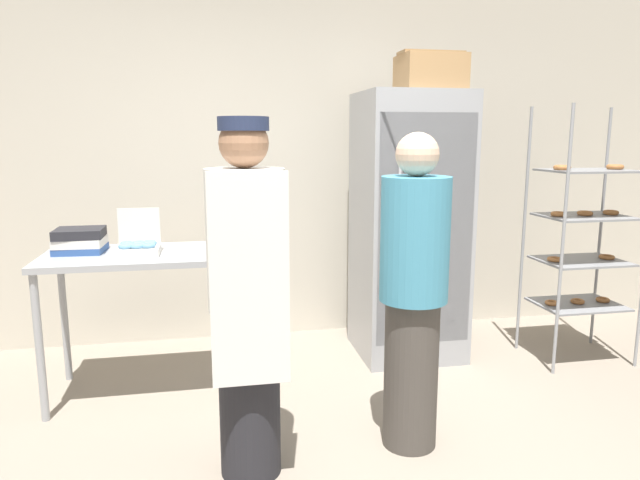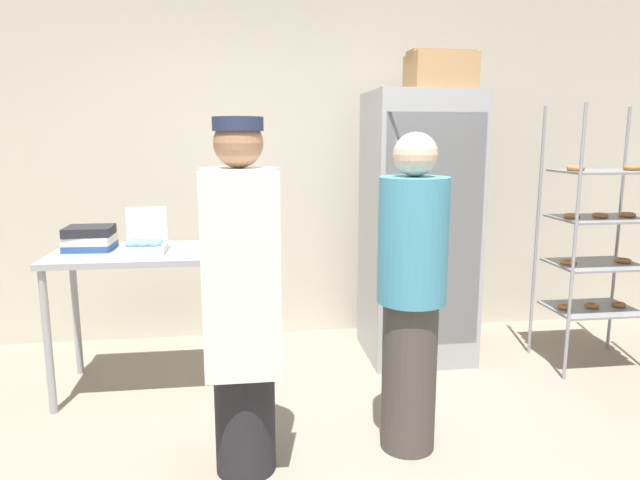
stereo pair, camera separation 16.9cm
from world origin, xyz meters
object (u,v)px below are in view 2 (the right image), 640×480
at_px(binder_stack, 90,238).
at_px(baking_rack, 598,240).
at_px(cardboard_storage_box, 440,71).
at_px(blender_pitcher, 235,225).
at_px(person_customer, 411,293).
at_px(refrigerator, 418,228).
at_px(donut_box, 145,245).
at_px(person_baker, 242,295).

bearing_deg(binder_stack, baking_rack, -1.47).
distance_m(binder_stack, cardboard_storage_box, 2.47).
xyz_separation_m(blender_pitcher, cardboard_storage_box, (1.36, 0.02, 0.99)).
xyz_separation_m(blender_pitcher, person_customer, (0.86, -1.11, -0.19)).
height_order(cardboard_storage_box, person_customer, cardboard_storage_box).
height_order(binder_stack, cardboard_storage_box, cardboard_storage_box).
xyz_separation_m(refrigerator, donut_box, (-1.81, -0.38, -0.00)).
bearing_deg(cardboard_storage_box, baking_rack, -12.89).
bearing_deg(cardboard_storage_box, binder_stack, -175.95).
distance_m(refrigerator, blender_pitcher, 1.28).
height_order(donut_box, blender_pitcher, donut_box).
bearing_deg(person_customer, person_baker, -173.32).
bearing_deg(blender_pitcher, refrigerator, 5.16).
xyz_separation_m(donut_box, blender_pitcher, (0.53, 0.27, 0.07)).
distance_m(donut_box, person_baker, 1.10).
relative_size(binder_stack, cardboard_storage_box, 0.68).
xyz_separation_m(refrigerator, blender_pitcher, (-1.28, -0.12, 0.06)).
xyz_separation_m(cardboard_storage_box, person_baker, (-1.32, -1.23, -1.13)).
relative_size(baking_rack, person_baker, 1.07).
bearing_deg(baking_rack, person_customer, -150.34).
distance_m(cardboard_storage_box, person_baker, 2.13).
relative_size(refrigerator, donut_box, 7.08).
xyz_separation_m(refrigerator, baking_rack, (1.15, -0.33, -0.06)).
height_order(binder_stack, person_customer, person_customer).
distance_m(binder_stack, person_baker, 1.42).
distance_m(donut_box, cardboard_storage_box, 2.19).
relative_size(baking_rack, blender_pitcher, 6.80).
bearing_deg(baking_rack, blender_pitcher, 174.83).
distance_m(binder_stack, person_customer, 2.00).
bearing_deg(cardboard_storage_box, person_customer, -113.80).
bearing_deg(cardboard_storage_box, blender_pitcher, -178.99).
distance_m(donut_box, blender_pitcher, 0.60).
height_order(blender_pitcher, person_customer, person_customer).
xyz_separation_m(binder_stack, person_baker, (0.92, -1.07, -0.10)).
distance_m(baking_rack, person_baker, 2.58).
bearing_deg(person_customer, donut_box, 148.81).
bearing_deg(cardboard_storage_box, donut_box, -171.23).
distance_m(refrigerator, person_customer, 1.30).
relative_size(refrigerator, person_customer, 1.18).
bearing_deg(person_baker, person_customer, 6.68).
bearing_deg(donut_box, baking_rack, 0.94).
xyz_separation_m(baking_rack, person_customer, (-1.57, -0.89, -0.07)).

